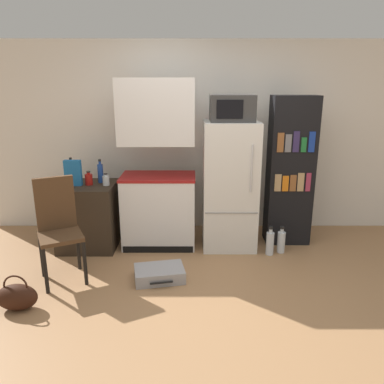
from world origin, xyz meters
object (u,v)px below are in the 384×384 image
at_px(bookshelf, 289,172).
at_px(cereal_box, 72,173).
at_px(suitcase_large_flat, 158,274).
at_px(chair, 56,221).
at_px(refrigerator, 228,186).
at_px(side_table, 87,216).
at_px(kitchen_hutch, 157,171).
at_px(microwave, 230,108).
at_px(bottle_clear_short, 105,180).
at_px(bottle_ketchup_red, 87,179).
at_px(water_bottle_middle, 269,243).
at_px(bottle_green_tall, 70,170).
at_px(handbag, 15,297).
at_px(water_bottle_front, 280,241).
at_px(bottle_blue_soda, 99,173).

height_order(bookshelf, cereal_box, bookshelf).
xyz_separation_m(cereal_box, suitcase_large_flat, (1.05, -0.79, -0.87)).
bearing_deg(chair, refrigerator, -2.38).
relative_size(side_table, kitchen_hutch, 0.39).
distance_m(microwave, cereal_box, 1.97).
xyz_separation_m(kitchen_hutch, chair, (-0.94, -0.82, -0.32)).
xyz_separation_m(bookshelf, bottle_clear_short, (-2.20, -0.19, -0.06)).
bearing_deg(suitcase_large_flat, kitchen_hutch, 83.55).
distance_m(bottle_ketchup_red, water_bottle_middle, 2.25).
xyz_separation_m(kitchen_hutch, bottle_green_tall, (-1.09, 0.20, -0.03)).
distance_m(refrigerator, handbag, 2.51).
relative_size(side_table, cereal_box, 2.60).
bearing_deg(chair, side_table, 57.41).
bearing_deg(bookshelf, water_bottle_front, -111.60).
xyz_separation_m(refrigerator, microwave, (-0.00, -0.00, 0.90)).
bearing_deg(bottle_blue_soda, bookshelf, 1.49).
height_order(microwave, bookshelf, microwave).
relative_size(refrigerator, handbag, 4.21).
bearing_deg(suitcase_large_flat, chair, 165.02).
xyz_separation_m(kitchen_hutch, microwave, (0.85, -0.03, 0.73)).
xyz_separation_m(side_table, bottle_blue_soda, (0.16, 0.10, 0.51)).
bearing_deg(water_bottle_front, bottle_blue_soda, 172.30).
height_order(side_table, bookshelf, bookshelf).
relative_size(cereal_box, suitcase_large_flat, 0.55).
height_order(bottle_green_tall, suitcase_large_flat, bottle_green_tall).
xyz_separation_m(kitchen_hutch, handbag, (-1.14, -1.42, -0.80)).
distance_m(bottle_clear_short, bottle_ketchup_red, 0.21).
distance_m(refrigerator, water_bottle_front, 0.89).
bearing_deg(kitchen_hutch, cereal_box, -174.24).
bearing_deg(kitchen_hutch, water_bottle_front, -9.65).
relative_size(bottle_clear_short, water_bottle_front, 0.44).
height_order(bottle_clear_short, handbag, bottle_clear_short).
distance_m(microwave, suitcase_large_flat, 1.98).
bearing_deg(bottle_clear_short, side_table, 171.65).
bearing_deg(side_table, chair, -96.24).
relative_size(bottle_blue_soda, cereal_box, 0.94).
relative_size(microwave, water_bottle_middle, 1.41).
distance_m(bookshelf, cereal_box, 2.58).
relative_size(handbag, water_bottle_middle, 1.04).
bearing_deg(water_bottle_middle, bottle_clear_short, 173.56).
xyz_separation_m(chair, water_bottle_front, (2.39, 0.57, -0.47)).
relative_size(chair, water_bottle_middle, 3.00).
height_order(kitchen_hutch, bottle_clear_short, kitchen_hutch).
distance_m(bookshelf, bottle_clear_short, 2.20).
bearing_deg(cereal_box, bottle_clear_short, 1.27).
height_order(suitcase_large_flat, water_bottle_front, water_bottle_front).
distance_m(bookshelf, water_bottle_middle, 0.90).
bearing_deg(kitchen_hutch, bookshelf, 3.69).
bearing_deg(bottle_ketchup_red, bottle_blue_soda, 42.89).
relative_size(side_table, microwave, 1.59).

